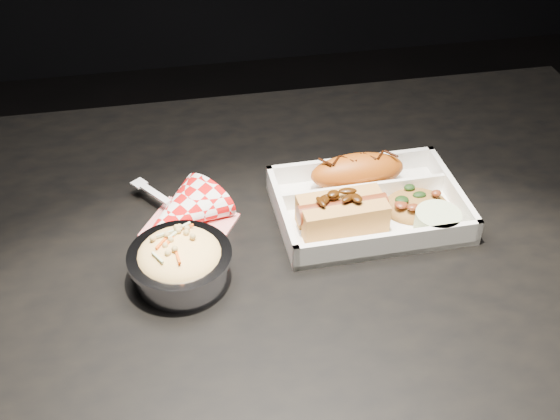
% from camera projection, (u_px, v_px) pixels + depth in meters
% --- Properties ---
extents(dining_table, '(1.20, 0.80, 0.75)m').
position_uv_depth(dining_table, '(274.00, 293.00, 0.98)').
color(dining_table, black).
rests_on(dining_table, ground).
extents(food_tray, '(0.25, 0.19, 0.04)m').
position_uv_depth(food_tray, '(368.00, 208.00, 0.96)').
color(food_tray, white).
rests_on(food_tray, dining_table).
extents(fried_pastry, '(0.14, 0.06, 0.05)m').
position_uv_depth(fried_pastry, '(357.00, 171.00, 0.99)').
color(fried_pastry, '#A54B10').
rests_on(fried_pastry, food_tray).
extents(hotdog, '(0.12, 0.06, 0.06)m').
position_uv_depth(hotdog, '(342.00, 211.00, 0.92)').
color(hotdog, '#C18742').
rests_on(hotdog, food_tray).
extents(fried_rice_mound, '(0.09, 0.08, 0.03)m').
position_uv_depth(fried_rice_mound, '(417.00, 200.00, 0.96)').
color(fried_rice_mound, '#A06A2E').
rests_on(fried_rice_mound, food_tray).
extents(cupcake_liner, '(0.06, 0.06, 0.03)m').
position_uv_depth(cupcake_liner, '(437.00, 222.00, 0.92)').
color(cupcake_liner, beige).
rests_on(cupcake_liner, food_tray).
extents(foil_coleslaw_cup, '(0.13, 0.13, 0.07)m').
position_uv_depth(foil_coleslaw_cup, '(180.00, 261.00, 0.85)').
color(foil_coleslaw_cup, silver).
rests_on(foil_coleslaw_cup, dining_table).
extents(napkin_fork, '(0.15, 0.16, 0.10)m').
position_uv_depth(napkin_fork, '(181.00, 213.00, 0.94)').
color(napkin_fork, red).
rests_on(napkin_fork, dining_table).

